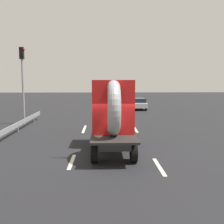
% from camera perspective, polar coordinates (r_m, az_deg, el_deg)
% --- Properties ---
extents(ground_plane, '(120.00, 120.00, 0.00)m').
position_cam_1_polar(ground_plane, '(13.12, -0.48, -8.83)').
color(ground_plane, black).
extents(flatbed_truck, '(2.02, 5.24, 3.54)m').
position_cam_1_polar(flatbed_truck, '(13.52, 0.07, -1.14)').
color(flatbed_truck, black).
rests_on(flatbed_truck, ground_plane).
extents(distant_sedan, '(1.74, 4.07, 1.33)m').
position_cam_1_polar(distant_sedan, '(32.14, 5.55, 1.86)').
color(distant_sedan, black).
rests_on(distant_sedan, ground_plane).
extents(traffic_light, '(0.42, 0.36, 6.04)m').
position_cam_1_polar(traffic_light, '(22.39, -18.47, 7.53)').
color(traffic_light, gray).
rests_on(traffic_light, ground_plane).
extents(guardrail, '(0.10, 16.74, 0.71)m').
position_cam_1_polar(guardrail, '(17.13, -21.50, -3.74)').
color(guardrail, gray).
rests_on(guardrail, ground_plane).
extents(lane_dash_left_near, '(0.16, 2.12, 0.01)m').
position_cam_1_polar(lane_dash_left_near, '(12.01, -8.55, -10.39)').
color(lane_dash_left_near, beige).
rests_on(lane_dash_left_near, ground_plane).
extents(lane_dash_left_far, '(0.16, 2.90, 0.01)m').
position_cam_1_polar(lane_dash_left_far, '(19.45, -5.92, -3.62)').
color(lane_dash_left_far, beige).
rests_on(lane_dash_left_far, ground_plane).
extents(lane_dash_right_near, '(0.16, 2.25, 0.01)m').
position_cam_1_polar(lane_dash_right_near, '(11.42, 9.99, -11.36)').
color(lane_dash_right_near, beige).
rests_on(lane_dash_right_near, ground_plane).
extents(lane_dash_right_far, '(0.16, 2.75, 0.01)m').
position_cam_1_polar(lane_dash_right_far, '(19.54, 4.92, -3.56)').
color(lane_dash_right_far, beige).
rests_on(lane_dash_right_far, ground_plane).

